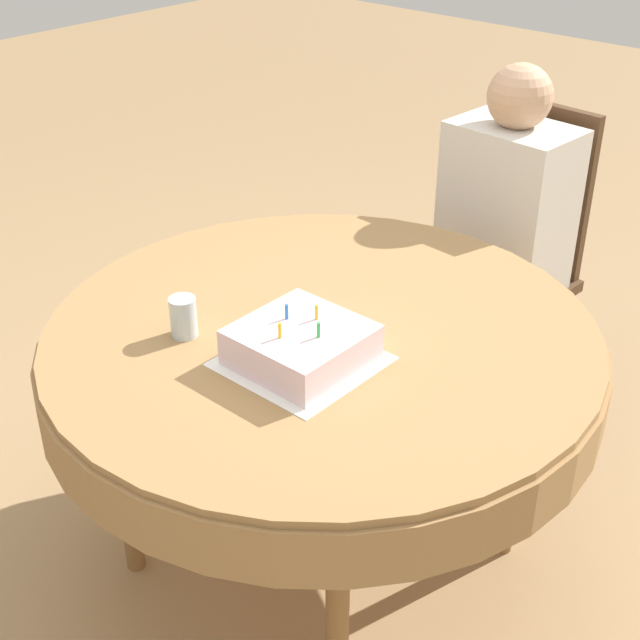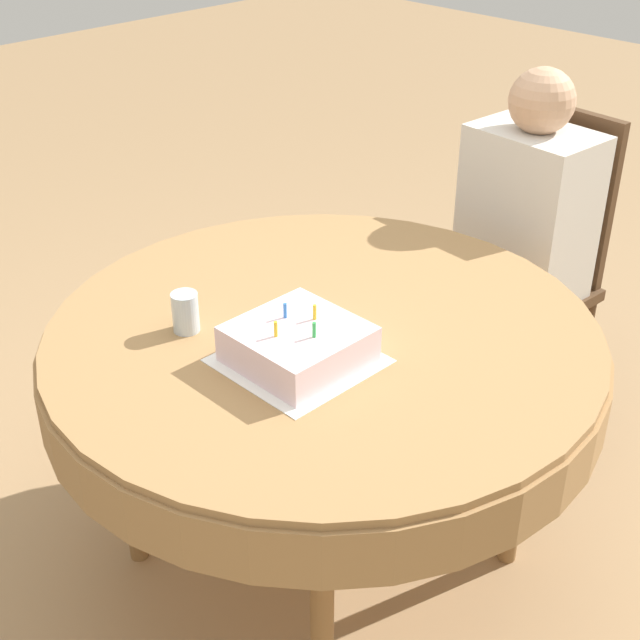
# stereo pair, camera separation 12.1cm
# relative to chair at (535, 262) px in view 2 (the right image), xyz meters

# --- Properties ---
(ground_plane) EXTENTS (12.00, 12.00, 0.00)m
(ground_plane) POSITION_rel_chair_xyz_m (0.06, -1.01, -0.53)
(ground_plane) COLOR #A37F56
(dining_table) EXTENTS (1.32, 1.32, 0.74)m
(dining_table) POSITION_rel_chair_xyz_m (0.06, -1.01, 0.12)
(dining_table) COLOR #9E7547
(dining_table) RESTS_ON ground_plane
(chair) EXTENTS (0.41, 0.41, 1.00)m
(chair) POSITION_rel_chair_xyz_m (0.00, 0.00, 0.00)
(chair) COLOR #4C331E
(chair) RESTS_ON ground_plane
(person) EXTENTS (0.38, 0.36, 1.16)m
(person) POSITION_rel_chair_xyz_m (-0.01, -0.10, 0.17)
(person) COLOR tan
(person) RESTS_ON ground_plane
(napkin) EXTENTS (0.31, 0.31, 0.00)m
(napkin) POSITION_rel_chair_xyz_m (0.12, -1.15, 0.21)
(napkin) COLOR white
(napkin) RESTS_ON dining_table
(birthday_cake) EXTENTS (0.26, 0.26, 0.12)m
(birthday_cake) POSITION_rel_chair_xyz_m (0.12, -1.15, 0.25)
(birthday_cake) COLOR silver
(birthday_cake) RESTS_ON dining_table
(drinking_glass) EXTENTS (0.06, 0.06, 0.10)m
(drinking_glass) POSITION_rel_chair_xyz_m (-0.16, -1.24, 0.26)
(drinking_glass) COLOR silver
(drinking_glass) RESTS_ON dining_table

